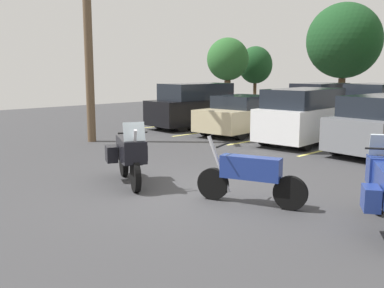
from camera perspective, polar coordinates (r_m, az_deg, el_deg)
ground at (r=9.33m, az=-1.39°, el=-6.44°), size 44.00×44.00×0.10m
motorcycle_touring at (r=9.84m, az=-8.05°, el=-1.30°), size 1.99×1.25×1.46m
motorcycle_third at (r=8.39m, az=7.42°, el=-4.06°), size 2.06×0.91×1.27m
parking_stripes at (r=15.63m, az=18.60°, el=-0.24°), size 16.78×5.19×0.01m
car_black at (r=19.70m, az=0.77°, el=4.94°), size 2.04×4.84×1.94m
car_champagne at (r=17.78m, az=6.99°, el=3.71°), size 2.23×4.79×1.53m
car_white at (r=15.84m, az=14.47°, el=3.52°), size 2.07×4.47×1.89m
car_far_red at (r=22.63m, az=16.20°, el=5.15°), size 1.88×4.26×1.89m
car_far_charcoal at (r=21.63m, az=22.94°, el=4.60°), size 1.98×4.56×1.93m
utility_pole at (r=16.06m, az=-13.23°, el=13.55°), size 1.39×1.32×7.19m
tree_center at (r=32.90m, az=8.16°, el=10.02°), size 2.45×2.45×4.22m
tree_right at (r=30.41m, az=4.63°, el=10.77°), size 2.80×2.80×4.67m
tree_center_left at (r=28.77m, az=18.98°, el=12.44°), size 4.44×4.44×6.49m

